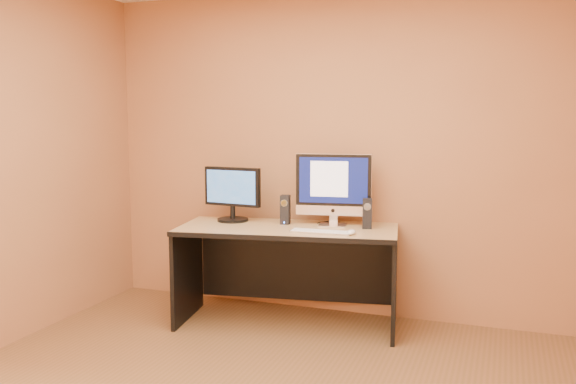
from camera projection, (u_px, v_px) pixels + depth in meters
name	position (u px, v px, depth m)	size (l,w,h in m)	color
walls	(237.00, 178.00, 3.02)	(4.00, 4.00, 2.60)	#A06840
desk	(288.00, 276.00, 4.68)	(1.65, 0.72, 0.76)	tan
imac	(333.00, 189.00, 4.66)	(0.59, 0.22, 0.57)	silver
second_monitor	(233.00, 194.00, 4.87)	(0.50, 0.25, 0.43)	black
speaker_left	(285.00, 210.00, 4.75)	(0.07, 0.07, 0.23)	black
speaker_right	(367.00, 213.00, 4.57)	(0.07, 0.07, 0.23)	black
keyboard	(321.00, 232.00, 4.40)	(0.44, 0.12, 0.02)	silver
mouse	(351.00, 232.00, 4.34)	(0.06, 0.11, 0.04)	white
cable_a	(336.00, 223.00, 4.80)	(0.01, 0.01, 0.23)	black
cable_b	(325.00, 222.00, 4.84)	(0.01, 0.01, 0.19)	black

